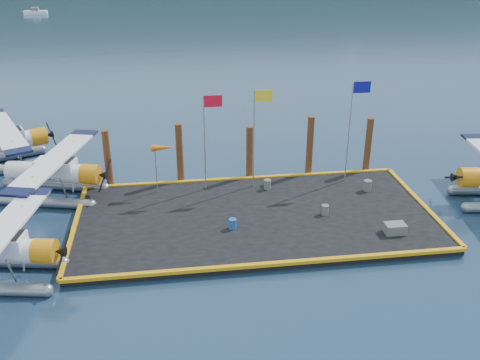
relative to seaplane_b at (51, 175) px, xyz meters
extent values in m
plane|color=#172C45|center=(11.89, -4.61, -1.57)|extent=(4000.00, 4000.00, 0.00)
cube|color=black|center=(11.89, -4.61, -1.37)|extent=(20.00, 10.00, 0.40)
cylinder|color=gray|center=(-1.25, -7.40, -1.27)|extent=(6.25, 1.71, 0.60)
cube|color=silver|center=(-0.65, -8.63, 0.44)|extent=(2.38, 1.49, 0.91)
cube|color=black|center=(-0.36, -8.69, 0.64)|extent=(1.58, 1.29, 0.55)
cylinder|color=orange|center=(1.33, -8.99, 0.09)|extent=(1.20, 1.33, 1.17)
cube|color=black|center=(2.17, -9.14, 0.09)|extent=(0.46, 2.22, 1.13)
cube|color=black|center=(0.12, -4.37, 0.94)|extent=(1.65, 1.16, 0.13)
cylinder|color=gray|center=(-0.11, 1.24, -1.25)|extent=(6.53, 2.32, 0.64)
cylinder|color=gray|center=(-0.72, -1.02, -1.25)|extent=(6.53, 2.32, 0.64)
cylinder|color=silver|center=(-0.21, 0.06, 0.18)|extent=(5.08, 2.41, 1.17)
cube|color=silver|center=(0.41, -0.11, 0.55)|extent=(2.56, 1.73, 0.96)
cube|color=black|center=(0.71, -0.19, 0.76)|extent=(1.73, 1.46, 0.58)
cylinder|color=orange|center=(2.46, -0.66, 0.18)|extent=(1.35, 1.47, 1.23)
cube|color=black|center=(3.33, -0.89, 0.18)|extent=(0.67, 2.30, 1.19)
cube|color=silver|center=(0.41, -0.11, 1.08)|extent=(4.02, 9.65, 0.13)
cube|color=black|center=(1.59, 4.30, 1.08)|extent=(1.79, 1.34, 0.14)
cube|color=black|center=(-0.78, -4.52, 1.08)|extent=(1.79, 1.34, 0.14)
cylinder|color=gray|center=(-4.23, 4.19, -1.25)|extent=(6.35, 3.30, 0.64)
cube|color=silver|center=(-3.93, 5.62, 0.58)|extent=(2.64, 2.04, 0.97)
cube|color=black|center=(-3.63, 5.75, 0.79)|extent=(1.83, 1.64, 0.59)
cylinder|color=orange|center=(-1.96, 6.50, 0.20)|extent=(1.49, 1.58, 1.25)
cube|color=black|center=(-1.13, 6.87, 0.20)|extent=(1.03, 2.21, 1.21)
cube|color=silver|center=(-3.93, 5.62, 1.11)|extent=(5.41, 9.49, 0.13)
cube|color=black|center=(-2.05, 1.40, 1.11)|extent=(1.87, 1.54, 0.14)
cylinder|color=orange|center=(24.84, -4.13, 0.15)|extent=(1.19, 1.34, 1.21)
cube|color=black|center=(23.96, -4.01, 0.15)|extent=(0.36, 2.32, 1.17)
cube|color=black|center=(27.49, 0.07, 1.04)|extent=(1.67, 1.13, 0.14)
cylinder|color=#55565A|center=(15.83, -5.06, -0.89)|extent=(0.41, 0.41, 0.57)
cylinder|color=#1B4C99|center=(10.43, -5.93, -0.89)|extent=(0.41, 0.41, 0.57)
cylinder|color=#55565A|center=(19.30, -2.43, -0.83)|extent=(0.48, 0.48, 0.68)
cylinder|color=#55565A|center=(13.20, -1.34, -0.86)|extent=(0.44, 0.44, 0.62)
cube|color=#55565A|center=(18.94, -7.59, -0.90)|extent=(1.10, 0.73, 0.55)
cylinder|color=#95949D|center=(9.39, -0.81, 1.83)|extent=(0.08, 0.08, 6.00)
cube|color=red|center=(9.94, -0.81, 4.48)|extent=(1.10, 0.03, 0.70)
cylinder|color=#95949D|center=(12.39, -0.81, 1.93)|extent=(0.08, 0.08, 6.20)
cube|color=yellow|center=(12.94, -0.81, 4.68)|extent=(1.10, 0.03, 0.70)
cylinder|color=#95949D|center=(18.39, -0.81, 2.08)|extent=(0.08, 0.08, 6.50)
cube|color=navy|center=(18.94, -0.81, 4.98)|extent=(1.10, 0.03, 0.70)
cylinder|color=#95949D|center=(6.39, -0.81, 0.33)|extent=(0.07, 0.07, 3.00)
cone|color=#CA5B0B|center=(6.89, -0.81, 1.73)|extent=(1.40, 0.44, 0.44)
cylinder|color=#412312|center=(3.39, 0.79, 0.43)|extent=(0.44, 0.44, 4.00)
cylinder|color=#412312|center=(7.89, 0.79, 0.53)|extent=(0.44, 0.44, 4.20)
cylinder|color=#412312|center=(12.39, 0.79, 0.33)|extent=(0.44, 0.44, 3.80)
cylinder|color=#412312|center=(16.39, 0.79, 0.58)|extent=(0.44, 0.44, 4.30)
cylinder|color=#412312|center=(20.39, 0.79, 0.43)|extent=(0.44, 0.44, 4.00)
camera|label=1|loc=(7.36, -30.95, 13.43)|focal=40.00mm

